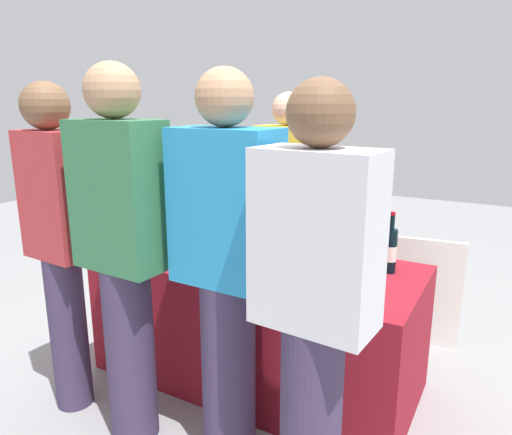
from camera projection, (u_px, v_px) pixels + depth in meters
ground_plane at (256, 375)px, 2.83m from camera, size 12.00×12.00×0.00m
tasting_table at (256, 320)px, 2.75m from camera, size 1.81×0.82×0.73m
wine_bottle_0 at (187, 219)px, 3.11m from camera, size 0.07×0.07×0.32m
wine_bottle_1 at (207, 228)px, 2.89m from camera, size 0.07×0.07×0.33m
wine_bottle_2 at (228, 226)px, 2.94m from camera, size 0.07×0.07×0.32m
wine_bottle_3 at (274, 232)px, 2.79m from camera, size 0.08×0.08×0.32m
wine_bottle_4 at (297, 243)px, 2.60m from camera, size 0.07×0.07×0.32m
wine_bottle_5 at (318, 246)px, 2.56m from camera, size 0.08×0.08×0.31m
wine_bottle_6 at (367, 248)px, 2.54m from camera, size 0.08×0.08×0.29m
wine_bottle_7 at (390, 250)px, 2.45m from camera, size 0.07×0.07×0.32m
wine_glass_0 at (203, 241)px, 2.73m from camera, size 0.06×0.06×0.12m
wine_glass_1 at (229, 248)px, 2.56m from camera, size 0.06×0.06×0.14m
wine_glass_2 at (245, 257)px, 2.42m from camera, size 0.08×0.08×0.14m
wine_glass_3 at (341, 270)px, 2.22m from camera, size 0.07×0.07×0.14m
wine_glass_4 at (365, 274)px, 2.19m from camera, size 0.07×0.07×0.13m
ice_bucket at (164, 231)px, 2.93m from camera, size 0.19×0.19×0.18m
server_pouring at (287, 205)px, 3.31m from camera, size 0.45×0.29×1.66m
guest_0 at (59, 236)px, 2.36m from camera, size 0.35×0.23×1.69m
guest_1 at (123, 248)px, 2.12m from camera, size 0.43×0.25×1.76m
guest_2 at (227, 264)px, 1.99m from camera, size 0.44×0.25×1.73m
guest_3 at (314, 304)px, 1.66m from camera, size 0.44×0.26×1.68m
menu_board at (421, 292)px, 3.14m from camera, size 0.51×0.09×0.73m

